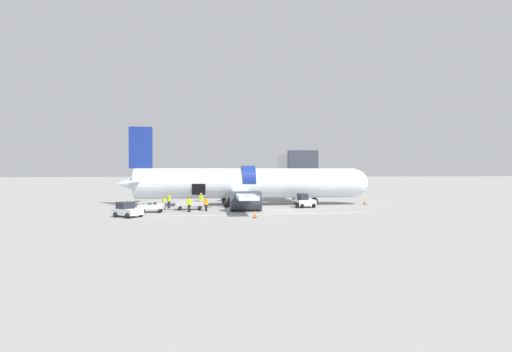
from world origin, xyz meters
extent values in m
plane|color=gray|center=(0.00, 0.00, 0.00)|extent=(500.00, 500.00, 0.00)
cube|color=silver|center=(-1.92, -3.67, 0.00)|extent=(23.20, 1.45, 0.01)
cylinder|color=#4C4C51|center=(5.08, 15.81, 2.00)|extent=(0.60, 0.60, 3.99)
cube|color=silver|center=(5.08, 15.81, 5.58)|extent=(3.17, 12.80, 3.17)
cube|color=#333842|center=(5.08, 10.01, 5.58)|extent=(4.13, 1.60, 3.81)
cylinder|color=silver|center=(-2.99, 7.42, 2.95)|extent=(29.35, 3.97, 3.97)
sphere|color=silver|center=(11.68, 7.42, 2.95)|extent=(3.77, 3.77, 3.77)
cone|color=silver|center=(-17.67, 7.42, 2.95)|extent=(4.56, 3.65, 3.65)
cylinder|color=navy|center=(-2.99, 7.38, 3.31)|extent=(1.76, 3.97, 3.97)
cube|color=navy|center=(-16.92, 7.42, 7.62)|extent=(2.97, 0.28, 5.37)
cube|color=silver|center=(-17.16, 3.67, 3.35)|extent=(0.85, 7.52, 0.20)
cube|color=silver|center=(-17.16, 11.18, 3.35)|extent=(0.85, 7.52, 0.20)
cube|color=silver|center=(-4.17, 0.12, 1.86)|extent=(2.02, 13.42, 0.40)
cube|color=silver|center=(-4.17, 14.73, 1.86)|extent=(2.02, 13.42, 0.40)
cylinder|color=#333842|center=(-3.97, -0.20, 1.16)|extent=(3.55, 2.26, 2.26)
cylinder|color=#333842|center=(-3.97, 15.04, 1.16)|extent=(3.55, 2.26, 2.26)
cube|color=black|center=(-9.45, 5.46, 2.26)|extent=(1.70, 0.12, 1.40)
cylinder|color=#56565B|center=(6.11, 7.42, 1.22)|extent=(0.22, 0.22, 1.48)
sphere|color=black|center=(6.11, 7.42, 0.48)|extent=(0.96, 0.96, 0.96)
cylinder|color=#56565B|center=(-5.93, 4.74, 1.22)|extent=(0.22, 0.22, 1.48)
sphere|color=black|center=(-5.93, 4.74, 0.48)|extent=(0.96, 0.96, 0.96)
cylinder|color=#56565B|center=(-5.93, 10.11, 1.22)|extent=(0.22, 0.22, 1.48)
sphere|color=black|center=(-5.93, 10.11, 0.48)|extent=(0.96, 0.96, 0.96)
cube|color=silver|center=(-16.10, -4.65, 0.53)|extent=(3.09, 2.96, 0.59)
cube|color=#232833|center=(-16.46, -4.36, 1.16)|extent=(1.81, 1.84, 0.67)
cube|color=black|center=(-17.16, -3.78, 0.41)|extent=(1.04, 1.23, 0.29)
sphere|color=black|center=(-16.30, -3.47, 0.28)|extent=(0.56, 0.56, 0.56)
sphere|color=black|center=(-17.30, -4.69, 0.28)|extent=(0.56, 0.56, 0.56)
sphere|color=black|center=(-14.91, -4.61, 0.28)|extent=(0.56, 0.56, 0.56)
sphere|color=black|center=(-15.91, -5.83, 0.28)|extent=(0.56, 0.56, 0.56)
cube|color=silver|center=(3.87, 3.29, 0.61)|extent=(2.56, 1.87, 0.74)
cube|color=#232833|center=(3.47, 3.21, 1.38)|extent=(1.27, 1.41, 0.80)
cube|color=black|center=(2.69, 3.05, 0.46)|extent=(0.38, 1.29, 0.37)
sphere|color=black|center=(2.96, 3.80, 0.28)|extent=(0.56, 0.56, 0.56)
sphere|color=black|center=(3.23, 2.46, 0.28)|extent=(0.56, 0.56, 0.56)
sphere|color=black|center=(4.50, 4.12, 0.28)|extent=(0.56, 0.56, 0.56)
sphere|color=black|center=(4.78, 2.78, 0.28)|extent=(0.56, 0.56, 0.56)
cube|color=#B7BABF|center=(-10.40, 2.10, 0.51)|extent=(3.32, 1.54, 0.05)
cube|color=#B7BABF|center=(-8.78, 2.12, 0.78)|extent=(0.08, 1.49, 0.49)
cube|color=#B7BABF|center=(-10.39, 1.38, 0.78)|extent=(3.23, 0.11, 0.49)
cube|color=#B7BABF|center=(-10.41, 2.81, 0.78)|extent=(3.23, 0.11, 0.49)
cube|color=#333338|center=(-8.30, 2.13, 0.30)|extent=(0.90, 0.09, 0.06)
sphere|color=black|center=(-9.23, 1.37, 0.20)|extent=(0.40, 0.40, 0.40)
sphere|color=black|center=(-9.26, 2.86, 0.20)|extent=(0.40, 0.40, 0.40)
sphere|color=black|center=(-11.54, 1.34, 0.20)|extent=(0.40, 0.40, 0.40)
sphere|color=black|center=(-11.56, 2.82, 0.20)|extent=(0.40, 0.40, 0.40)
cube|color=#2D2D33|center=(-10.28, 2.08, 0.75)|extent=(0.54, 0.25, 0.43)
cube|color=#721951|center=(-9.46, 1.84, 0.81)|extent=(0.53, 0.26, 0.54)
cube|color=olive|center=(-11.33, 2.37, 0.73)|extent=(0.53, 0.25, 0.39)
cube|color=#2D2D33|center=(-9.85, 2.10, 0.73)|extent=(0.51, 0.17, 0.39)
cube|color=silver|center=(-14.52, -0.25, 0.45)|extent=(2.85, 1.85, 0.05)
cube|color=silver|center=(-13.15, -0.22, 0.70)|extent=(0.10, 1.79, 0.46)
cube|color=silver|center=(-14.50, -1.12, 0.70)|extent=(2.75, 0.13, 0.46)
cube|color=silver|center=(-14.54, 0.61, 0.70)|extent=(2.75, 0.13, 0.46)
cube|color=#333338|center=(-12.67, -0.21, 0.26)|extent=(0.90, 0.10, 0.06)
sphere|color=black|center=(-13.52, -1.12, 0.20)|extent=(0.40, 0.40, 0.40)
sphere|color=black|center=(-13.56, 0.66, 0.20)|extent=(0.40, 0.40, 0.40)
sphere|color=black|center=(-15.48, -1.17, 0.20)|extent=(0.40, 0.40, 0.40)
sphere|color=black|center=(-15.53, 0.62, 0.20)|extent=(0.40, 0.40, 0.40)
cube|color=olive|center=(-15.49, -0.04, 0.72)|extent=(0.42, 0.24, 0.49)
cube|color=#4C1E1E|center=(-14.16, 0.06, 0.77)|extent=(0.37, 0.27, 0.59)
cube|color=#14472D|center=(-14.75, 0.05, 0.75)|extent=(0.51, 0.29, 0.54)
cylinder|color=black|center=(-10.33, -0.60, 0.42)|extent=(0.42, 0.42, 0.84)
cylinder|color=#B7E019|center=(-10.33, -0.60, 1.17)|extent=(0.54, 0.54, 0.66)
sphere|color=brown|center=(-10.33, -0.60, 1.62)|extent=(0.23, 0.23, 0.23)
cylinder|color=#B7E019|center=(-10.53, -0.72, 1.10)|extent=(0.17, 0.17, 0.61)
cylinder|color=#B7E019|center=(-10.13, -0.47, 1.10)|extent=(0.17, 0.17, 0.61)
cylinder|color=#1E2338|center=(-13.52, 3.12, 0.39)|extent=(0.33, 0.33, 0.77)
cylinder|color=#B7E019|center=(-13.52, 3.12, 1.08)|extent=(0.42, 0.42, 0.61)
sphere|color=brown|center=(-13.52, 3.12, 1.49)|extent=(0.21, 0.21, 0.21)
cylinder|color=#B7E019|center=(-13.48, 2.91, 1.01)|extent=(0.13, 0.13, 0.56)
cylinder|color=#B7E019|center=(-13.56, 3.33, 1.01)|extent=(0.13, 0.13, 0.56)
cylinder|color=black|center=(-8.46, 0.26, 0.37)|extent=(0.31, 0.31, 0.74)
cylinder|color=orange|center=(-8.46, 0.26, 1.04)|extent=(0.40, 0.40, 0.58)
sphere|color=tan|center=(-8.46, 0.26, 1.43)|extent=(0.21, 0.21, 0.21)
cylinder|color=orange|center=(-8.26, 0.29, 0.97)|extent=(0.13, 0.13, 0.54)
cylinder|color=orange|center=(-8.67, 0.22, 0.97)|extent=(0.13, 0.13, 0.54)
cylinder|color=#1E2338|center=(-13.04, 4.29, 0.44)|extent=(0.33, 0.33, 0.88)
cylinder|color=#B7E019|center=(-13.04, 4.29, 1.23)|extent=(0.42, 0.42, 0.69)
sphere|color=#9E7556|center=(-13.04, 4.29, 1.70)|extent=(0.24, 0.24, 0.24)
cylinder|color=#B7E019|center=(-13.05, 4.53, 1.15)|extent=(0.13, 0.13, 0.64)
cylinder|color=#B7E019|center=(-13.04, 4.04, 1.15)|extent=(0.13, 0.13, 0.64)
cylinder|color=#1E2338|center=(-9.14, 4.73, 0.44)|extent=(0.43, 0.43, 0.89)
cylinder|color=#B7E019|center=(-9.14, 4.73, 1.24)|extent=(0.55, 0.55, 0.70)
sphere|color=tan|center=(-9.14, 4.73, 1.71)|extent=(0.25, 0.25, 0.25)
cylinder|color=#B7E019|center=(-9.36, 4.62, 1.16)|extent=(0.18, 0.18, 0.64)
cylinder|color=#B7E019|center=(-8.91, 4.83, 1.16)|extent=(0.18, 0.18, 0.64)
cube|color=black|center=(13.17, 7.16, 0.01)|extent=(0.56, 0.56, 0.03)
cone|color=orange|center=(13.17, 7.16, 0.33)|extent=(0.42, 0.42, 0.66)
cylinder|color=white|center=(13.17, 7.16, 0.36)|extent=(0.24, 0.24, 0.08)
cube|color=black|center=(-3.61, -6.77, 0.01)|extent=(0.46, 0.46, 0.03)
cone|color=orange|center=(-3.61, -6.77, 0.37)|extent=(0.34, 0.34, 0.74)
cylinder|color=white|center=(-3.61, -6.77, 0.41)|extent=(0.20, 0.20, 0.09)
cube|color=black|center=(-2.23, -0.03, 0.01)|extent=(0.46, 0.46, 0.03)
cone|color=orange|center=(-2.23, -0.03, 0.35)|extent=(0.34, 0.34, 0.69)
cylinder|color=white|center=(-2.23, -0.03, 0.38)|extent=(0.20, 0.20, 0.08)
camera|label=1|loc=(-7.98, -45.50, 4.65)|focal=28.00mm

